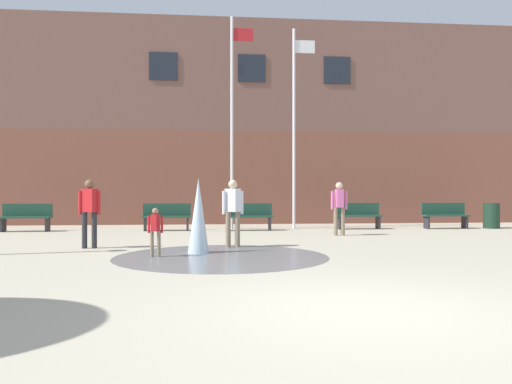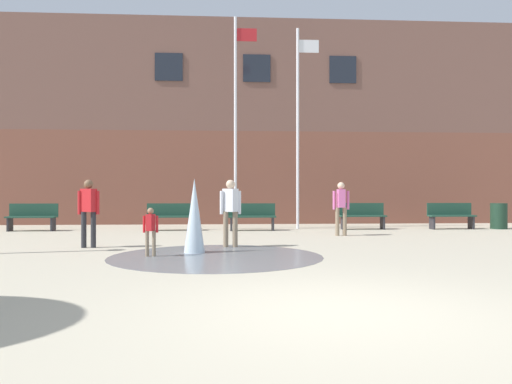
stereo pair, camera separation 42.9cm
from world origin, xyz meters
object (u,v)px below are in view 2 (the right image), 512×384
Objects in this scene: child_with_pink_shirt at (151,228)px; park_bench_under_right_flagpole at (362,215)px; park_bench_far_left at (32,216)px; park_bench_left_of_flagpoles at (170,216)px; flagpole_right at (299,122)px; park_bench_far_right at (451,215)px; adult_near_bench at (89,208)px; trash_can at (499,216)px; teen_by_trashcan at (230,208)px; park_bench_under_left_flagpole at (252,216)px; adult_watching at (341,204)px; flagpole_left at (236,116)px.

park_bench_under_right_flagpole is at bearing -27.36° from child_with_pink_shirt.
park_bench_under_right_flagpole is (11.17, 0.01, 0.00)m from park_bench_far_left.
park_bench_left_of_flagpoles and park_bench_under_right_flagpole have the same top height.
park_bench_far_right is at bearing -5.37° from flagpole_right.
adult_near_bench is 13.75m from trash_can.
teen_by_trashcan reaches higher than park_bench_under_right_flagpole.
park_bench_far_left is 11.17m from park_bench_under_right_flagpole.
child_with_pink_shirt is at bearing -148.76° from trash_can.
park_bench_under_left_flagpole is 1.78× the size of trash_can.
child_with_pink_shirt is 2.30m from teen_by_trashcan.
park_bench_left_of_flagpoles is 0.23× the size of flagpole_right.
adult_near_bench is 1.00× the size of adult_watching.
adult_near_bench is 8.54m from flagpole_right.
child_with_pink_shirt is 6.64m from adult_watching.
adult_watching is (4.94, 4.41, 0.35)m from child_with_pink_shirt.
park_bench_far_right is 12.21m from adult_near_bench.
park_bench_left_of_flagpoles is 0.22× the size of flagpole_left.
flagpole_right is (-5.30, 0.50, 3.30)m from park_bench_far_right.
adult_near_bench is (-1.34, -5.10, 0.45)m from park_bench_left_of_flagpoles.
teen_by_trashcan is (3.31, -0.11, 0.00)m from adult_near_bench.
trash_can is at bearing -106.27° from teen_by_trashcan.
flagpole_right reaches higher than trash_can.
child_with_pink_shirt is at bearing 133.08° from adult_watching.
park_bench_under_right_flagpole is (6.61, 0.09, 0.00)m from park_bench_left_of_flagpoles.
child_with_pink_shirt reaches higher than park_bench_under_right_flagpole.
trash_can is at bearing 0.84° from park_bench_under_left_flagpole.
park_bench_under_right_flagpole is 2.83m from adult_watching.
park_bench_under_right_flagpole is 9.30m from child_with_pink_shirt.
park_bench_far_left is at bearing -177.28° from flagpole_right.
park_bench_under_right_flagpole is 1.00× the size of park_bench_far_right.
park_bench_far_right is 5.07m from adult_watching.
park_bench_far_left is at bearing 179.72° from park_bench_far_right.
teen_by_trashcan is (1.63, 1.58, 0.35)m from child_with_pink_shirt.
park_bench_left_of_flagpoles is at bearing -179.99° from park_bench_far_right.
adult_watching is 1.77× the size of trash_can.
park_bench_under_right_flagpole is at bearing 178.46° from park_bench_far_right.
park_bench_left_of_flagpoles is 1.00× the size of park_bench_under_right_flagpole.
park_bench_under_right_flagpole is 0.22× the size of flagpole_left.
park_bench_left_of_flagpoles is at bearing -179.25° from park_bench_under_right_flagpole.
adult_watching is (3.31, 2.83, 0.00)m from teen_by_trashcan.
park_bench_far_right is at bearing 1.49° from park_bench_under_left_flagpole.
teen_by_trashcan reaches higher than park_bench_under_left_flagpole.
teen_by_trashcan is at bearing -151.45° from trash_can.
park_bench_far_right is 9.36m from teen_by_trashcan.
adult_near_bench reaches higher than park_bench_left_of_flagpoles.
park_bench_left_of_flagpoles and park_bench_far_right have the same top height.
flagpole_left is (1.90, 7.28, 3.38)m from child_with_pink_shirt.
flagpole_right reaches higher than park_bench_under_left_flagpole.
flagpole_right is 7.77m from trash_can.
park_bench_far_left is at bearing 77.40° from adult_watching.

